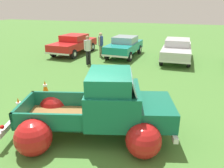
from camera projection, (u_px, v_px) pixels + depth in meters
ground_plane at (91, 133)px, 6.54m from camera, size 80.00×80.00×0.00m
vintage_pickup_truck at (104, 111)px, 6.26m from camera, size 4.98×3.72×1.96m
show_car_0 at (74, 43)px, 16.73m from camera, size 2.02×4.63×1.43m
show_car_1 at (124, 46)px, 15.86m from camera, size 1.94×4.21×1.43m
show_car_2 at (177, 49)px, 14.71m from camera, size 1.93×4.73×1.43m
spectator_0 at (88, 48)px, 13.62m from camera, size 0.48×0.48×1.81m
spectator_1 at (101, 43)px, 15.50m from camera, size 0.36×0.53×1.75m
lane_cone_0 at (19, 106)px, 7.57m from camera, size 0.36×0.36×0.63m
lane_cone_1 at (45, 88)px, 9.24m from camera, size 0.36×0.36×0.63m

